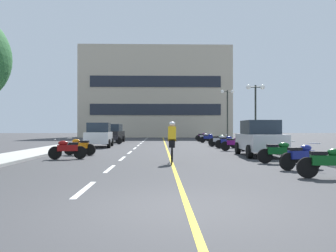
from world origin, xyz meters
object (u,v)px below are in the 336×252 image
at_px(parked_car_far, 113,133).
at_px(parked_car_mid, 99,135).
at_px(motorcycle_9, 113,139).
at_px(street_lamp_far, 227,104).
at_px(motorcycle_7, 219,140).
at_px(parked_car_near, 260,138).
at_px(motorcycle_6, 227,142).
at_px(cyclist_rider, 172,141).
at_px(motorcycle_2, 279,152).
at_px(motorcycle_1, 301,156).
at_px(street_lamp_mid, 255,100).
at_px(motorcycle_4, 80,146).
at_px(motorcycle_5, 234,143).
at_px(motorcycle_3, 67,149).
at_px(motorcycle_11, 204,137).
at_px(motorcycle_8, 219,140).
at_px(motorcycle_10, 208,138).
at_px(motorcycle_12, 203,136).
at_px(motorcycle_0, 328,162).

bearing_deg(parked_car_far, parked_car_mid, -89.26).
bearing_deg(motorcycle_9, parked_car_far, 97.40).
xyz_separation_m(street_lamp_far, motorcycle_7, (-2.71, -10.40, -3.58)).
distance_m(parked_car_near, motorcycle_6, 6.73).
distance_m(parked_car_far, cyclist_rider, 21.04).
bearing_deg(motorcycle_2, cyclist_rider, 177.71).
xyz_separation_m(parked_car_near, motorcycle_1, (-0.27, -5.70, -0.44)).
bearing_deg(motorcycle_2, street_lamp_mid, 78.23).
xyz_separation_m(motorcycle_4, motorcycle_9, (0.04, 12.25, 0.00)).
relative_size(street_lamp_mid, motorcycle_5, 2.74).
bearing_deg(street_lamp_mid, cyclist_rider, -119.27).
distance_m(street_lamp_far, motorcycle_4, 22.10).
bearing_deg(motorcycle_2, motorcycle_9, 118.33).
relative_size(parked_car_mid, motorcycle_7, 2.61).
xyz_separation_m(motorcycle_3, motorcycle_11, (8.95, 20.45, 0.00)).
xyz_separation_m(motorcycle_4, motorcycle_7, (8.78, 8.13, 0.00)).
xyz_separation_m(motorcycle_4, motorcycle_8, (9.11, 10.06, 0.00)).
height_order(street_lamp_mid, motorcycle_11, street_lamp_mid).
xyz_separation_m(motorcycle_5, motorcycle_11, (0.08, 15.05, 0.00)).
distance_m(motorcycle_10, motorcycle_12, 6.13).
height_order(motorcycle_0, cyclist_rider, cyclist_rider).
bearing_deg(motorcycle_8, motorcycle_4, -132.18).
distance_m(parked_car_far, motorcycle_4, 16.24).
bearing_deg(motorcycle_9, motorcycle_0, -66.67).
height_order(motorcycle_8, motorcycle_10, same).
xyz_separation_m(parked_car_far, motorcycle_5, (9.32, -13.10, -0.44)).
bearing_deg(motorcycle_0, parked_car_far, 110.93).
height_order(street_lamp_far, cyclist_rider, street_lamp_far).
height_order(motorcycle_0, motorcycle_6, same).
distance_m(street_lamp_far, motorcycle_10, 5.64).
height_order(motorcycle_6, motorcycle_8, same).
bearing_deg(motorcycle_10, motorcycle_8, -87.80).
bearing_deg(street_lamp_mid, motorcycle_2, -101.77).
relative_size(motorcycle_6, motorcycle_12, 1.00).
height_order(parked_car_mid, motorcycle_10, parked_car_mid).
height_order(parked_car_near, motorcycle_12, parked_car_near).
relative_size(street_lamp_mid, motorcycle_6, 2.75).
bearing_deg(street_lamp_far, motorcycle_2, -96.26).
bearing_deg(motorcycle_7, motorcycle_3, -130.26).
xyz_separation_m(motorcycle_6, motorcycle_11, (0.00, 12.15, 0.00)).
relative_size(motorcycle_4, motorcycle_6, 1.00).
height_order(motorcycle_1, cyclist_rider, cyclist_rider).
bearing_deg(parked_car_near, motorcycle_6, 93.17).
bearing_deg(motorcycle_0, motorcycle_7, 90.55).
bearing_deg(motorcycle_3, motorcycle_0, -34.36).
relative_size(motorcycle_2, motorcycle_6, 1.01).
bearing_deg(motorcycle_9, motorcycle_10, 17.24).
height_order(street_lamp_far, motorcycle_8, street_lamp_far).
height_order(parked_car_mid, motorcycle_3, parked_car_mid).
bearing_deg(motorcycle_2, parked_car_near, 85.17).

